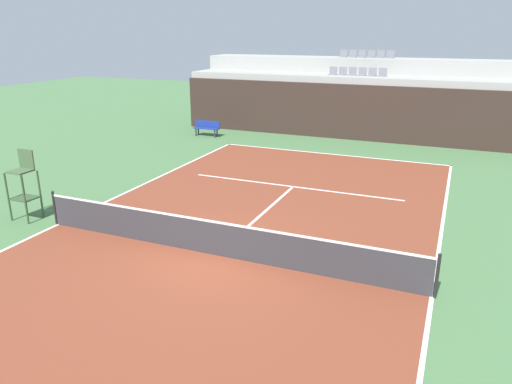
# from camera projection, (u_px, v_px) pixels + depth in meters

# --- Properties ---
(ground_plane) EXTENTS (80.00, 80.00, 0.00)m
(ground_plane) POSITION_uv_depth(u_px,v_px,m) (216.00, 255.00, 12.80)
(ground_plane) COLOR #477042
(court_surface) EXTENTS (11.00, 24.00, 0.01)m
(court_surface) POSITION_uv_depth(u_px,v_px,m) (216.00, 255.00, 12.80)
(court_surface) COLOR brown
(court_surface) RESTS_ON ground_plane
(baseline_far) EXTENTS (11.00, 0.10, 0.00)m
(baseline_far) POSITION_uv_depth(u_px,v_px,m) (330.00, 154.00, 23.22)
(baseline_far) COLOR white
(baseline_far) RESTS_ON court_surface
(sideline_left) EXTENTS (0.10, 24.00, 0.00)m
(sideline_left) POSITION_uv_depth(u_px,v_px,m) (58.00, 224.00, 14.81)
(sideline_left) COLOR white
(sideline_left) RESTS_ON court_surface
(sideline_right) EXTENTS (0.10, 24.00, 0.00)m
(sideline_right) POSITION_uv_depth(u_px,v_px,m) (432.00, 297.00, 10.78)
(sideline_right) COLOR white
(sideline_right) RESTS_ON court_surface
(service_line_far) EXTENTS (8.26, 0.10, 0.00)m
(service_line_far) POSITION_uv_depth(u_px,v_px,m) (293.00, 187.00, 18.38)
(service_line_far) COLOR white
(service_line_far) RESTS_ON court_surface
(centre_service_line) EXTENTS (0.10, 6.40, 0.00)m
(centre_service_line) POSITION_uv_depth(u_px,v_px,m) (261.00, 215.00, 15.59)
(centre_service_line) COLOR white
(centre_service_line) RESTS_ON court_surface
(back_wall) EXTENTS (19.59, 0.30, 2.95)m
(back_wall) POSITION_uv_depth(u_px,v_px,m) (349.00, 112.00, 26.02)
(back_wall) COLOR #33231E
(back_wall) RESTS_ON ground_plane
(stands_tier_lower) EXTENTS (19.59, 2.40, 3.30)m
(stands_tier_lower) POSITION_uv_depth(u_px,v_px,m) (355.00, 106.00, 27.14)
(stands_tier_lower) COLOR #9E9E99
(stands_tier_lower) RESTS_ON ground_plane
(stands_tier_upper) EXTENTS (19.59, 2.40, 4.14)m
(stands_tier_upper) POSITION_uv_depth(u_px,v_px,m) (363.00, 93.00, 29.10)
(stands_tier_upper) COLOR #9E9E99
(stands_tier_upper) RESTS_ON ground_plane
(seating_row_lower) EXTENTS (3.19, 0.44, 0.44)m
(seating_row_lower) POSITION_uv_depth(u_px,v_px,m) (357.00, 73.00, 26.66)
(seating_row_lower) COLOR slate
(seating_row_lower) RESTS_ON stands_tier_lower
(seating_row_upper) EXTENTS (3.19, 0.44, 0.44)m
(seating_row_upper) POSITION_uv_depth(u_px,v_px,m) (366.00, 56.00, 28.49)
(seating_row_upper) COLOR slate
(seating_row_upper) RESTS_ON stands_tier_upper
(tennis_net) EXTENTS (11.08, 0.08, 1.07)m
(tennis_net) POSITION_uv_depth(u_px,v_px,m) (215.00, 238.00, 12.63)
(tennis_net) COLOR black
(tennis_net) RESTS_ON court_surface
(umpire_chair) EXTENTS (0.76, 0.66, 2.20)m
(umpire_chair) POSITION_uv_depth(u_px,v_px,m) (24.00, 183.00, 14.95)
(umpire_chair) COLOR #334C2D
(umpire_chair) RESTS_ON ground_plane
(player_bench) EXTENTS (1.50, 0.40, 0.85)m
(player_bench) POSITION_uv_depth(u_px,v_px,m) (207.00, 127.00, 27.10)
(player_bench) COLOR navy
(player_bench) RESTS_ON ground_plane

